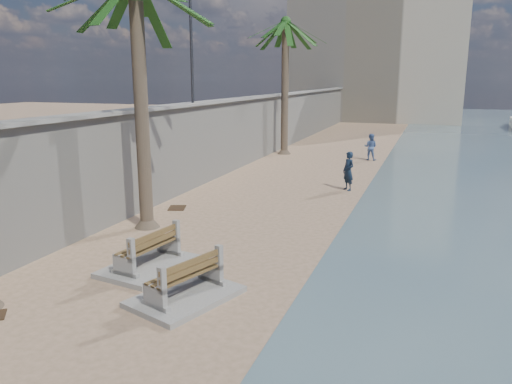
# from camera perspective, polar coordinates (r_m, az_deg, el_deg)

# --- Properties ---
(ground_plane) EXTENTS (140.00, 140.00, 0.00)m
(ground_plane) POSITION_cam_1_polar(r_m,az_deg,el_deg) (9.62, -11.79, -16.21)
(ground_plane) COLOR tan
(seawall) EXTENTS (0.45, 70.00, 3.50)m
(seawall) POSITION_cam_1_polar(r_m,az_deg,el_deg) (28.94, -0.09, 7.22)
(seawall) COLOR gray
(seawall) RESTS_ON ground_plane
(wall_cap) EXTENTS (0.80, 70.00, 0.12)m
(wall_cap) POSITION_cam_1_polar(r_m,az_deg,el_deg) (28.81, -0.09, 10.78)
(wall_cap) COLOR gray
(wall_cap) RESTS_ON seawall
(end_building) EXTENTS (18.00, 12.00, 14.00)m
(end_building) POSITION_cam_1_polar(r_m,az_deg,el_deg) (59.50, 13.83, 14.87)
(end_building) COLOR #B7AA93
(end_building) RESTS_ON ground_plane
(bench_near) EXTENTS (2.19, 2.65, 0.95)m
(bench_near) POSITION_cam_1_polar(r_m,az_deg,el_deg) (10.88, -8.10, -10.07)
(bench_near) COLOR gray
(bench_near) RESTS_ON ground_plane
(bench_far) EXTENTS (1.92, 2.53, 0.97)m
(bench_far) POSITION_cam_1_polar(r_m,az_deg,el_deg) (12.70, -12.20, -6.77)
(bench_far) COLOR gray
(bench_far) RESTS_ON ground_plane
(palm_back) EXTENTS (5.00, 5.00, 8.75)m
(palm_back) POSITION_cam_1_polar(r_m,az_deg,el_deg) (31.02, 3.42, 18.63)
(palm_back) COLOR brown
(palm_back) RESTS_ON ground_plane
(streetlight) EXTENTS (0.28, 0.28, 5.12)m
(streetlight) POSITION_cam_1_polar(r_m,az_deg,el_deg) (21.48, -7.45, 18.20)
(streetlight) COLOR #2D2D33
(streetlight) RESTS_ON wall_cap
(person_a) EXTENTS (0.81, 0.80, 1.88)m
(person_a) POSITION_cam_1_polar(r_m,az_deg,el_deg) (21.23, 10.53, 2.69)
(person_a) COLOR #122033
(person_a) RESTS_ON ground_plane
(person_b) EXTENTS (0.87, 0.71, 1.69)m
(person_b) POSITION_cam_1_polar(r_m,az_deg,el_deg) (29.38, 12.96, 5.20)
(person_b) COLOR #496398
(person_b) RESTS_ON ground_plane
(debris_c) EXTENTS (0.79, 0.88, 0.03)m
(debris_c) POSITION_cam_1_polar(r_m,az_deg,el_deg) (18.38, -9.02, -1.80)
(debris_c) COLOR #382616
(debris_c) RESTS_ON ground_plane
(debris_d) EXTENTS (0.50, 0.57, 0.03)m
(debris_d) POSITION_cam_1_polar(r_m,az_deg,el_deg) (13.29, -13.99, -7.84)
(debris_d) COLOR #382616
(debris_d) RESTS_ON ground_plane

